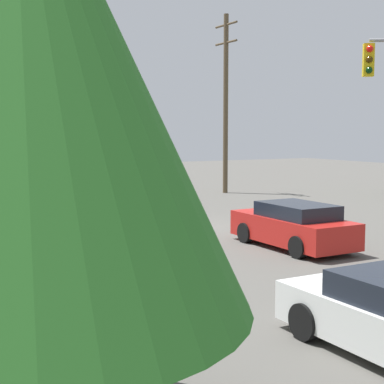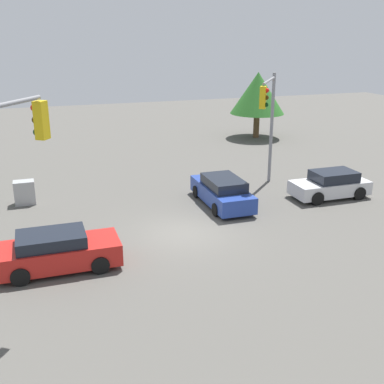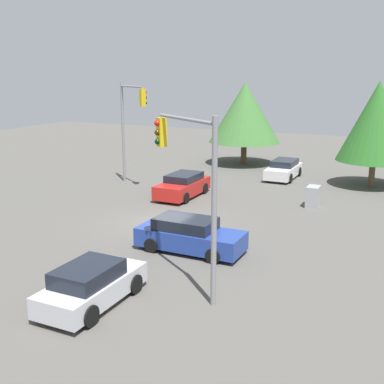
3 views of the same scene
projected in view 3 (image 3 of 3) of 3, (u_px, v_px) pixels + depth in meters
ground_plane at (164, 224)px, 24.21m from camera, size 80.00×80.00×0.00m
sedan_white at (284, 169)px, 34.55m from camera, size 4.24×1.85×1.34m
sedan_silver at (91, 285)px, 15.58m from camera, size 4.01×1.87×1.40m
sedan_red at (183, 186)px, 29.37m from camera, size 4.35×1.95×1.41m
sedan_blue at (189, 235)px, 20.32m from camera, size 1.91×4.56×1.44m
traffic_signal_main at (190, 170)px, 16.02m from camera, size 2.46×3.36×6.12m
traffic_signal_cross at (130, 116)px, 31.54m from camera, size 2.27×3.15×6.79m
electrical_cabinet at (313, 197)px, 27.11m from camera, size 1.00×0.67×1.20m
tree_right at (245, 113)px, 39.23m from camera, size 5.83×5.83×6.70m
tree_corner at (377, 121)px, 31.31m from camera, size 4.89×4.89×6.93m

